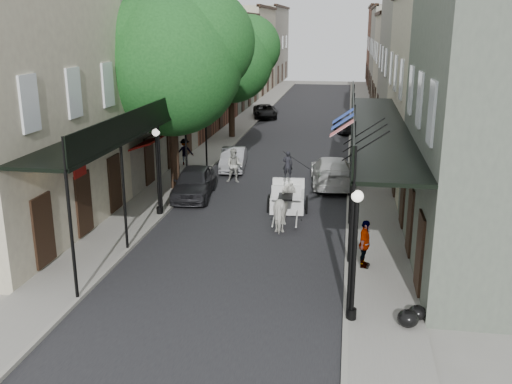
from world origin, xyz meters
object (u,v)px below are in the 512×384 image
at_px(car_right_far, 346,124).
at_px(car_left_mid, 233,159).
at_px(tree_far, 236,56).
at_px(carriage, 288,184).
at_px(pedestrian_sidewalk_left, 185,152).
at_px(car_right_near, 332,171).
at_px(car_left_near, 194,182).
at_px(car_left_far, 265,111).
at_px(lamppost_right_far, 353,128).
at_px(lamppost_left, 158,170).
at_px(pedestrian_walking, 234,166).
at_px(tree_near, 180,58).
at_px(horse, 285,208).
at_px(pedestrian_sidewalk_right, 365,244).
at_px(lamppost_right_near, 354,254).

bearing_deg(car_right_far, car_left_mid, 54.64).
bearing_deg(tree_far, carriage, -71.21).
bearing_deg(pedestrian_sidewalk_left, car_right_near, 149.40).
distance_m(carriage, car_left_near, 4.75).
bearing_deg(car_left_near, car_left_far, 84.94).
bearing_deg(lamppost_right_far, car_left_far, 116.01).
height_order(tree_far, car_left_far, tree_far).
bearing_deg(car_left_far, car_left_mid, -98.78).
height_order(lamppost_left, pedestrian_walking, lamppost_left).
height_order(tree_near, pedestrian_walking, tree_near).
relative_size(horse, car_left_far, 0.48).
height_order(lamppost_right_far, pedestrian_sidewalk_right, lamppost_right_far).
xyz_separation_m(car_left_mid, car_right_near, (5.67, -2.39, 0.12)).
bearing_deg(lamppost_right_near, carriage, 105.88).
relative_size(car_left_near, car_left_far, 1.02).
xyz_separation_m(pedestrian_walking, car_right_near, (5.07, 0.28, -0.16)).
xyz_separation_m(tree_near, pedestrian_sidewalk_right, (8.70, -8.52, -5.55)).
bearing_deg(car_right_near, pedestrian_sidewalk_right, 92.57).
bearing_deg(tree_far, pedestrian_walking, -79.58).
bearing_deg(lamppost_right_near, car_right_far, 90.96).
xyz_separation_m(pedestrian_walking, pedestrian_sidewalk_right, (6.50, -10.31, 0.04)).
relative_size(lamppost_right_near, lamppost_left, 1.00).
distance_m(lamppost_left, pedestrian_walking, 6.43).
bearing_deg(pedestrian_sidewalk_right, lamppost_left, 75.28).
xyz_separation_m(car_left_near, car_left_far, (-0.22, 24.78, -0.15)).
distance_m(pedestrian_sidewalk_right, car_left_far, 33.13).
bearing_deg(pedestrian_sidewalk_right, lamppost_right_far, 13.50).
bearing_deg(tree_near, car_left_far, 88.55).
height_order(lamppost_right_far, pedestrian_sidewalk_left, lamppost_right_far).
distance_m(tree_far, car_left_near, 16.03).
relative_size(lamppost_right_near, car_left_far, 0.88).
bearing_deg(car_left_near, lamppost_right_near, -61.33).
xyz_separation_m(lamppost_right_near, pedestrian_sidewalk_right, (0.40, 3.65, -1.11)).
distance_m(pedestrian_walking, car_left_far, 21.87).
relative_size(lamppost_right_near, car_right_far, 0.96).
bearing_deg(lamppost_left, tree_far, 90.46).
relative_size(tree_far, lamppost_left, 2.32).
relative_size(tree_far, car_right_far, 2.22).
bearing_deg(horse, carriage, -90.00).
relative_size(pedestrian_sidewalk_right, car_right_near, 0.32).
xyz_separation_m(tree_near, car_left_far, (0.60, 23.60, -5.90)).
xyz_separation_m(lamppost_left, car_right_far, (7.70, 21.70, -1.39)).
xyz_separation_m(lamppost_right_far, car_left_near, (-7.48, -9.00, -1.31)).
distance_m(tree_far, carriage, 17.70).
bearing_deg(car_left_far, car_right_near, -84.55).
distance_m(car_left_mid, car_left_far, 19.17).
distance_m(carriage, pedestrian_sidewalk_left, 9.69).
bearing_deg(tree_far, horse, -73.23).
height_order(pedestrian_sidewalk_right, car_left_mid, pedestrian_sidewalk_right).
xyz_separation_m(lamppost_right_near, lamppost_left, (-8.20, 8.00, 0.00)).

